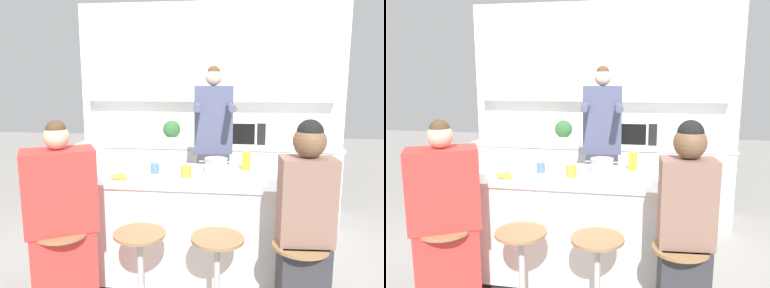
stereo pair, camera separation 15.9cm
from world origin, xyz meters
TOP-DOWN VIEW (x-y plane):
  - ground_plane at (0.00, 0.00)m, footprint 16.00×16.00m
  - wall_back at (0.00, 1.81)m, footprint 3.45×0.22m
  - back_counter at (0.00, 1.52)m, footprint 3.21×0.60m
  - kitchen_island at (0.00, 0.00)m, footprint 2.04×0.81m
  - bar_stool_leftmost at (-0.82, -0.75)m, footprint 0.38×0.38m
  - bar_stool_center_left at (-0.27, -0.69)m, footprint 0.38×0.38m
  - bar_stool_center_right at (0.27, -0.69)m, footprint 0.38×0.38m
  - person_cooking at (0.14, 0.70)m, footprint 0.44×0.63m
  - person_wrapped_blanket at (-0.83, -0.70)m, footprint 0.56×0.49m
  - person_seated_near at (0.84, -0.70)m, footprint 0.36×0.28m
  - cooking_pot at (0.21, 0.08)m, footprint 0.29×0.20m
  - fruit_bowl at (0.77, 0.27)m, footprint 0.21×0.21m
  - coffee_cup_near at (-0.03, -0.08)m, footprint 0.12×0.09m
  - coffee_cup_far at (-0.32, 0.01)m, footprint 0.11×0.07m
  - banana_bunch at (-0.56, -0.24)m, footprint 0.18×0.13m
  - juice_carton at (0.47, 0.24)m, footprint 0.07×0.07m
  - microwave at (0.47, 1.49)m, footprint 0.54×0.40m
  - potted_plant at (-0.44, 1.52)m, footprint 0.22×0.22m

SIDE VIEW (x-z plane):
  - ground_plane at x=0.00m, z-range 0.00..0.00m
  - bar_stool_leftmost at x=-0.82m, z-range 0.03..0.72m
  - bar_stool_center_left at x=-0.27m, z-range 0.03..0.72m
  - bar_stool_center_right at x=0.27m, z-range 0.03..0.72m
  - back_counter at x=0.00m, z-range 0.00..0.94m
  - kitchen_island at x=0.00m, z-range 0.00..0.94m
  - person_wrapped_blanket at x=-0.83m, z-range -0.04..1.43m
  - person_seated_near at x=0.84m, z-range -0.04..1.46m
  - person_cooking at x=0.14m, z-range 0.00..1.87m
  - banana_bunch at x=-0.56m, z-range 0.93..0.99m
  - fruit_bowl at x=0.77m, z-range 0.94..1.01m
  - coffee_cup_far at x=-0.32m, z-range 0.94..1.02m
  - coffee_cup_near at x=-0.03m, z-range 0.94..1.03m
  - cooking_pot at x=0.21m, z-range 0.94..1.07m
  - juice_carton at x=0.47m, z-range 0.93..1.11m
  - potted_plant at x=-0.44m, z-range 0.95..1.23m
  - microwave at x=0.47m, z-range 0.94..1.26m
  - wall_back at x=0.00m, z-range 0.19..2.89m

